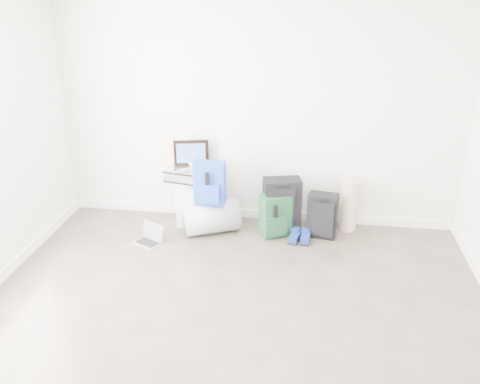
# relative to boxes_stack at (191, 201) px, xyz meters

# --- Properties ---
(ground) EXTENTS (5.00, 5.00, 0.00)m
(ground) POSITION_rel_boxes_stack_xyz_m (0.74, -2.26, -0.27)
(ground) COLOR #393129
(ground) RESTS_ON ground
(room_envelope) EXTENTS (4.52, 5.02, 2.71)m
(room_envelope) POSITION_rel_boxes_stack_xyz_m (0.74, -2.25, 1.45)
(room_envelope) COLOR silver
(room_envelope) RESTS_ON ground
(boxes_stack) EXTENTS (0.44, 0.39, 0.54)m
(boxes_stack) POSITION_rel_boxes_stack_xyz_m (0.00, 0.00, 0.00)
(boxes_stack) COLOR silver
(boxes_stack) RESTS_ON ground
(briefcase) EXTENTS (0.55, 0.45, 0.14)m
(briefcase) POSITION_rel_boxes_stack_xyz_m (0.00, 0.00, 0.34)
(briefcase) COLOR #B2B2B7
(briefcase) RESTS_ON boxes_stack
(painting) EXTENTS (0.39, 0.11, 0.30)m
(painting) POSITION_rel_boxes_stack_xyz_m (0.00, 0.10, 0.55)
(painting) COLOR black
(painting) RESTS_ON briefcase
(drone) EXTENTS (0.42, 0.42, 0.05)m
(drone) POSITION_rel_boxes_stack_xyz_m (0.08, -0.02, 0.43)
(drone) COLOR gold
(drone) RESTS_ON briefcase
(duffel_bag) EXTENTS (0.70, 0.59, 0.37)m
(duffel_bag) POSITION_rel_boxes_stack_xyz_m (0.27, -0.20, -0.08)
(duffel_bag) COLOR gray
(duffel_bag) RESTS_ON ground
(blue_backpack) EXTENTS (0.34, 0.25, 0.46)m
(blue_backpack) POSITION_rel_boxes_stack_xyz_m (0.27, -0.23, 0.32)
(blue_backpack) COLOR navy
(blue_backpack) RESTS_ON duffel_bag
(large_suitcase) EXTENTS (0.45, 0.34, 0.63)m
(large_suitcase) POSITION_rel_boxes_stack_xyz_m (1.05, -0.08, 0.04)
(large_suitcase) COLOR black
(large_suitcase) RESTS_ON ground
(green_backpack) EXTENTS (0.40, 0.37, 0.48)m
(green_backpack) POSITION_rel_boxes_stack_xyz_m (1.00, -0.17, -0.04)
(green_backpack) COLOR #12341F
(green_backpack) RESTS_ON ground
(carry_on) EXTENTS (0.35, 0.26, 0.50)m
(carry_on) POSITION_rel_boxes_stack_xyz_m (1.50, -0.13, -0.02)
(carry_on) COLOR black
(carry_on) RESTS_ON ground
(shoes) EXTENTS (0.25, 0.27, 0.08)m
(shoes) POSITION_rel_boxes_stack_xyz_m (1.28, -0.28, -0.23)
(shoes) COLOR black
(shoes) RESTS_ON ground
(rolled_rug) EXTENTS (0.19, 0.19, 0.59)m
(rolled_rug) POSITION_rel_boxes_stack_xyz_m (1.80, 0.08, 0.03)
(rolled_rug) COLOR tan
(rolled_rug) RESTS_ON ground
(laptop) EXTENTS (0.34, 0.31, 0.20)m
(laptop) POSITION_rel_boxes_stack_xyz_m (-0.34, -0.54, -0.22)
(laptop) COLOR #B8B8BC
(laptop) RESTS_ON ground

